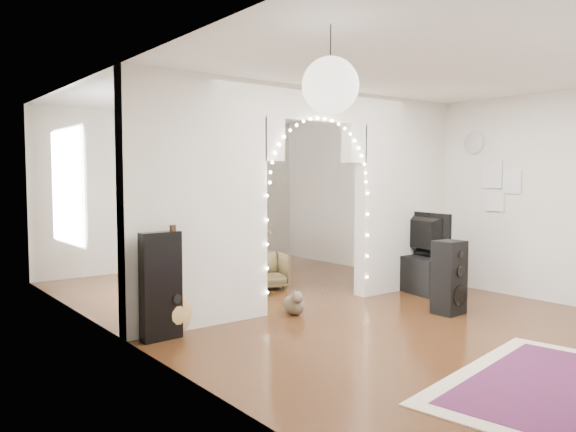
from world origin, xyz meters
TOP-DOWN VIEW (x-y plane):
  - floor at (0.00, 0.00)m, footprint 7.50×7.50m
  - ceiling at (0.00, 0.00)m, footprint 5.00×7.50m
  - wall_back at (0.00, 3.75)m, footprint 5.00×0.02m
  - wall_left at (-2.50, 0.00)m, footprint 0.02×7.50m
  - wall_right at (2.50, 0.00)m, footprint 0.02×7.50m
  - divider_wall at (0.00, 0.00)m, footprint 5.00×0.20m
  - fairy_lights at (0.00, -0.13)m, footprint 1.64×0.04m
  - window at (-2.47, 1.80)m, footprint 0.04×1.20m
  - wall_clock at (2.48, -0.60)m, footprint 0.03×0.31m
  - picture_frames at (2.48, -1.00)m, footprint 0.02×0.50m
  - paper_lantern at (-1.90, -2.40)m, footprint 0.40×0.40m
  - ceiling_fan at (0.00, 2.00)m, footprint 1.10×1.10m
  - area_rug at (-0.33, -3.40)m, footprint 2.48×2.04m
  - guitar_case at (-2.20, -0.25)m, footprint 0.42×0.16m
  - acoustic_guitar at (-2.06, -0.25)m, footprint 0.41×0.23m
  - tabby_cat at (-0.53, -0.27)m, footprint 0.31×0.48m
  - floor_speaker at (0.95, -1.34)m, footprint 0.35×0.31m
  - media_console at (1.68, -0.25)m, footprint 0.58×1.06m
  - tv at (1.68, -0.25)m, footprint 0.34×1.08m
  - bookcase at (0.84, 3.50)m, footprint 1.40×0.72m
  - dining_table at (0.11, 2.26)m, footprint 1.31×0.97m
  - flower_vase at (0.11, 2.26)m, footprint 0.21×0.21m
  - dining_chair_left at (0.11, 1.19)m, footprint 0.70×0.71m
  - dining_chair_right at (-0.48, 1.26)m, footprint 0.65×0.67m

SIDE VIEW (x-z plane):
  - floor at x=0.00m, z-range 0.00..0.00m
  - area_rug at x=-0.33m, z-range 0.00..0.02m
  - tabby_cat at x=-0.53m, z-range -0.03..0.29m
  - media_console at x=1.68m, z-range 0.00..0.50m
  - dining_chair_left at x=0.11m, z-range 0.00..0.52m
  - dining_chair_right at x=-0.48m, z-range 0.00..0.55m
  - acoustic_guitar at x=-2.06m, z-range -0.06..0.90m
  - floor_speaker at x=0.95m, z-range 0.00..0.86m
  - guitar_case at x=-2.20m, z-range 0.00..1.08m
  - dining_table at x=0.11m, z-range 0.30..1.06m
  - bookcase at x=0.84m, z-range 0.00..1.40m
  - tv at x=1.68m, z-range 0.50..1.12m
  - flower_vase at x=0.11m, z-range 0.76..0.95m
  - wall_back at x=0.00m, z-range 0.00..2.70m
  - wall_left at x=-2.50m, z-range 0.00..2.70m
  - wall_right at x=2.50m, z-range 0.00..2.70m
  - divider_wall at x=0.00m, z-range 0.07..2.77m
  - window at x=-2.47m, z-range 0.80..2.20m
  - picture_frames at x=2.48m, z-range 1.15..1.85m
  - fairy_lights at x=0.00m, z-range 0.75..2.35m
  - wall_clock at x=2.48m, z-range 1.95..2.25m
  - paper_lantern at x=-1.90m, z-range 2.05..2.45m
  - ceiling_fan at x=0.00m, z-range 2.25..2.55m
  - ceiling at x=0.00m, z-range 2.69..2.71m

